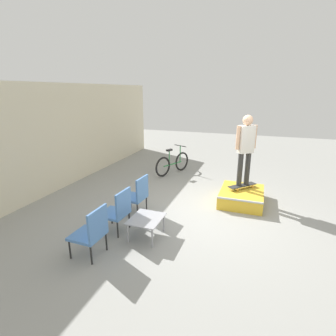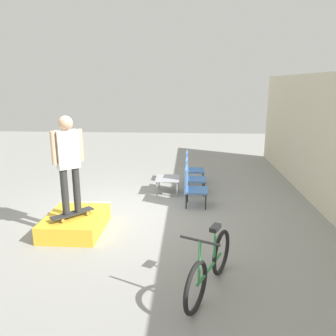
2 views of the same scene
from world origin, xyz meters
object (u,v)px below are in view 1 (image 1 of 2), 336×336
person_skater (246,145)px  patio_chair_center (118,210)px  bicycle (173,163)px  coffee_table (146,220)px  patio_chair_left (92,231)px  skate_ramp_box (241,196)px  skateboard_on_ramp (242,185)px  patio_chair_right (137,194)px

person_skater → patio_chair_center: person_skater is taller
person_skater → bicycle: bearing=109.1°
coffee_table → patio_chair_left: size_ratio=0.77×
coffee_table → bicycle: 4.17m
patio_chair_left → patio_chair_center: (0.88, 0.00, 0.00)m
skate_ramp_box → bicycle: bicycle is taller
skate_ramp_box → skateboard_on_ramp: 0.29m
skate_ramp_box → skateboard_on_ramp: skateboard_on_ramp is taller
skateboard_on_ramp → patio_chair_left: size_ratio=0.80×
patio_chair_left → patio_chair_center: 0.88m
skate_ramp_box → patio_chair_center: bearing=136.1°
person_skater → patio_chair_left: size_ratio=1.97×
skate_ramp_box → bicycle: bearing=54.7°
skateboard_on_ramp → patio_chair_left: patio_chair_left is taller
bicycle → skate_ramp_box: bearing=-101.4°
skateboard_on_ramp → coffee_table: 2.97m
coffee_table → patio_chair_right: (0.87, 0.62, 0.13)m
skate_ramp_box → patio_chair_right: bearing=123.1°
person_skater → coffee_table: (-2.49, 1.62, -1.14)m
skateboard_on_ramp → coffee_table: bearing=-170.2°
patio_chair_left → patio_chair_center: size_ratio=1.00×
patio_chair_right → patio_chair_center: bearing=3.5°
skateboard_on_ramp → bicycle: bicycle is taller
skate_ramp_box → patio_chair_left: size_ratio=1.48×
skateboard_on_ramp → coffee_table: (-2.49, 1.62, -0.06)m
person_skater → patio_chair_center: bearing=-169.8°
patio_chair_right → coffee_table: bearing=39.1°
coffee_table → patio_chair_center: 0.64m
skateboard_on_ramp → coffee_table: skateboard_on_ramp is taller
coffee_table → person_skater: bearing=-33.1°
skateboard_on_ramp → patio_chair_right: patio_chair_right is taller
coffee_table → patio_chair_right: 1.08m
person_skater → skateboard_on_ramp: bearing=-154.4°
person_skater → bicycle: size_ratio=1.18×
patio_chair_center → bicycle: (4.09, 0.21, -0.12)m
skate_ramp_box → patio_chair_right: 2.71m
patio_chair_left → patio_chair_center: same height
skate_ramp_box → patio_chair_center: size_ratio=1.48×
patio_chair_right → bicycle: bearing=-172.7°
coffee_table → patio_chair_right: bearing=35.5°
skate_ramp_box → coffee_table: 2.86m
person_skater → patio_chair_center: (-2.49, 2.24, -1.01)m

